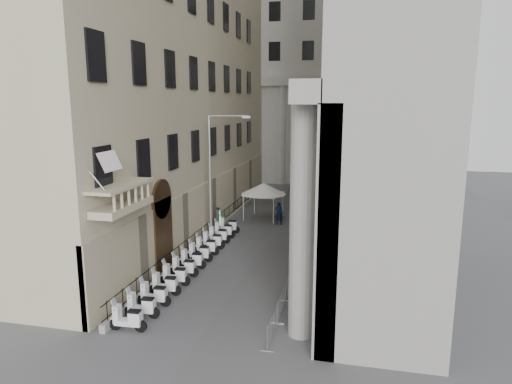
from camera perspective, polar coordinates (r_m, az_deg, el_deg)
left_building at (r=37.86m, az=-9.64°, el=21.60°), size 5.00×36.00×34.00m
far_building at (r=61.05m, az=7.05°, el=15.72°), size 22.00×10.00×30.00m
iron_fence at (r=33.85m, az=-6.25°, el=-6.16°), size 0.30×28.00×1.40m
blue_awning at (r=39.85m, az=9.20°, el=-3.59°), size 1.60×3.00×3.00m
flag at (r=22.70m, az=-16.65°, el=-15.56°), size 1.00×1.40×8.20m
scooter_0 at (r=22.01m, az=-15.62°, el=-16.39°), size 1.43×0.64×1.50m
scooter_1 at (r=23.06m, az=-14.00°, el=-14.98°), size 1.43×0.64×1.50m
scooter_2 at (r=24.14m, az=-12.54°, el=-13.68°), size 1.43×0.64×1.50m
scooter_3 at (r=25.24m, az=-11.22°, el=-12.49°), size 1.43×0.64×1.50m
scooter_4 at (r=26.36m, az=-10.02°, el=-11.39°), size 1.43×0.64×1.50m
scooter_5 at (r=27.50m, az=-8.93°, el=-10.38°), size 1.43×0.64×1.50m
scooter_6 at (r=28.66m, az=-7.93°, el=-9.45°), size 1.43×0.64×1.50m
scooter_7 at (r=29.83m, az=-7.02°, el=-8.59°), size 1.43×0.64×1.50m
scooter_8 at (r=31.01m, az=-6.18°, el=-7.79°), size 1.43×0.64×1.50m
scooter_9 at (r=32.21m, az=-5.40°, el=-7.05°), size 1.43×0.64×1.50m
scooter_10 at (r=33.42m, az=-4.68°, el=-6.36°), size 1.43×0.64×1.50m
scooter_11 at (r=34.63m, az=-4.02°, el=-5.72°), size 1.43×0.64×1.50m
scooter_12 at (r=35.86m, az=-3.40°, el=-5.12°), size 1.43×0.64×1.50m
barrier_0 at (r=20.77m, az=2.09°, el=-17.72°), size 0.60×2.40×1.10m
barrier_1 at (r=22.96m, az=3.30°, el=-14.77°), size 0.60×2.40×1.10m
barrier_2 at (r=25.20m, az=4.27°, el=-12.33°), size 0.60×2.40×1.10m
barrier_3 at (r=27.49m, az=5.07°, el=-10.29°), size 0.60×2.40×1.10m
barrier_4 at (r=29.82m, az=5.74°, el=-8.57°), size 0.60×2.40×1.10m
barrier_5 at (r=32.17m, az=6.30°, el=-7.09°), size 0.60×2.40×1.10m
barrier_6 at (r=34.54m, az=6.79°, el=-5.82°), size 0.60×2.40×1.10m
barrier_7 at (r=36.93m, az=7.21°, el=-4.71°), size 0.60×2.40×1.10m
security_tent at (r=39.85m, az=0.77°, el=0.45°), size 3.88×3.88×3.16m
street_lamp at (r=32.65m, az=-5.10°, el=3.15°), size 2.95×0.72×9.15m
info_kiosk at (r=35.94m, az=-4.76°, el=-3.53°), size 0.51×0.92×1.88m
pedestrian_a at (r=38.02m, az=2.86°, el=-2.67°), size 0.74×0.51×1.93m
pedestrian_b at (r=46.29m, az=5.49°, el=-0.41°), size 0.99×0.93×1.62m
pedestrian_c at (r=48.60m, az=4.54°, el=0.29°), size 1.06×1.00×1.82m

